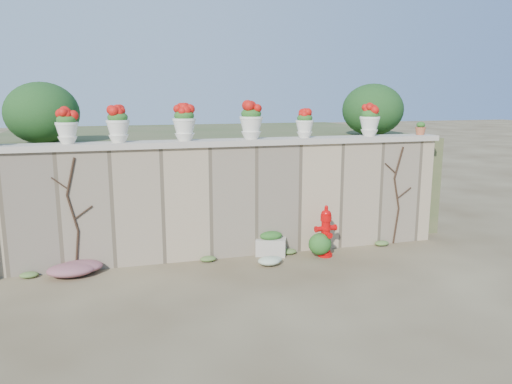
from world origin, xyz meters
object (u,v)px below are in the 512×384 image
object	(u,v)px
planter_box	(271,244)
urn_pot_0	(67,127)
terracotta_pot	(421,129)
fire_hydrant	(326,231)

from	to	relation	value
planter_box	urn_pot_0	distance (m)	4.01
urn_pot_0	terracotta_pot	distance (m)	6.50
planter_box	terracotta_pot	bearing A→B (deg)	27.31
fire_hydrant	terracotta_pot	distance (m)	2.87
urn_pot_0	fire_hydrant	bearing A→B (deg)	-7.64
terracotta_pot	fire_hydrant	bearing A→B (deg)	-165.36
planter_box	terracotta_pot	distance (m)	3.73
fire_hydrant	urn_pot_0	bearing A→B (deg)	167.34
fire_hydrant	urn_pot_0	size ratio (longest dim) A/B	1.67
fire_hydrant	urn_pot_0	distance (m)	4.73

